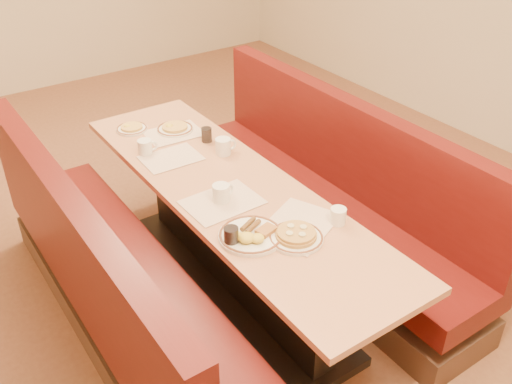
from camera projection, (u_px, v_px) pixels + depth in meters
ground at (233, 288)px, 3.58m from camera, size 8.00×8.00×0.00m
diner_table at (232, 241)px, 3.38m from camera, size 0.70×2.50×0.75m
booth_left at (116, 290)px, 3.04m from camera, size 0.55×2.50×1.05m
booth_right at (326, 204)px, 3.74m from camera, size 0.55×2.50×1.05m
placemat_near_left at (222, 202)px, 3.05m from camera, size 0.40×0.31×0.00m
placemat_near_right at (298, 225)px, 2.87m from camera, size 0.50×0.45×0.00m
placemat_far_left at (171, 158)px, 3.46m from camera, size 0.35×0.27×0.00m
placemat_far_right at (174, 133)px, 3.74m from camera, size 0.37×0.29×0.00m
pancake_plate at (296, 236)px, 2.76m from camera, size 0.27×0.27×0.06m
eggs_plate at (251, 235)px, 2.77m from camera, size 0.32×0.32×0.06m
extra_plate_mid at (175, 128)px, 3.77m from camera, size 0.24×0.24×0.05m
extra_plate_far at (132, 128)px, 3.78m from camera, size 0.20×0.20×0.04m
coffee_mug_a at (338, 215)px, 2.87m from camera, size 0.11×0.08×0.09m
coffee_mug_b at (222, 193)px, 3.04m from camera, size 0.13×0.09×0.10m
coffee_mug_c at (224, 146)px, 3.48m from camera, size 0.13×0.10×0.10m
coffee_mug_d at (146, 147)px, 3.48m from camera, size 0.12×0.09×0.09m
soda_tumbler_near at (231, 237)px, 2.71m from camera, size 0.07×0.07×0.10m
soda_tumbler_mid at (207, 135)px, 3.63m from camera, size 0.07×0.07×0.09m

